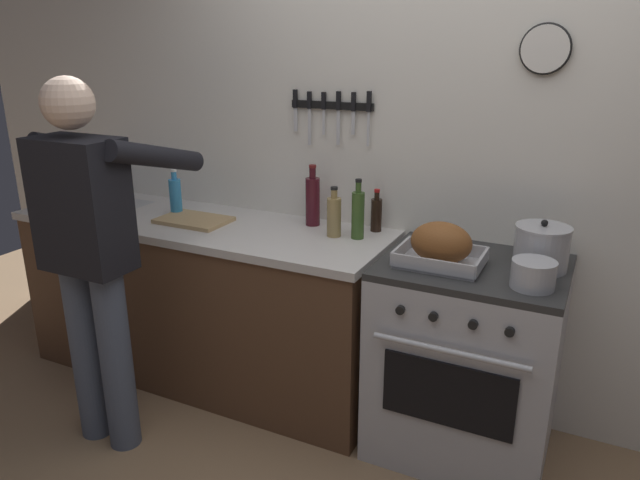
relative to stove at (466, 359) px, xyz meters
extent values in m
cube|color=white|center=(-0.22, 0.36, 0.85)|extent=(6.00, 0.10, 2.60)
cube|color=black|center=(-0.80, 0.30, 1.04)|extent=(0.43, 0.02, 0.04)
cube|color=silver|center=(-1.00, 0.29, 0.96)|extent=(0.02, 0.00, 0.12)
cube|color=black|center=(-1.00, 0.29, 1.06)|extent=(0.02, 0.02, 0.09)
cube|color=silver|center=(-0.92, 0.29, 0.93)|extent=(0.02, 0.00, 0.18)
cube|color=black|center=(-0.92, 0.29, 1.06)|extent=(0.02, 0.02, 0.08)
cube|color=silver|center=(-0.84, 0.29, 0.96)|extent=(0.01, 0.00, 0.12)
cube|color=black|center=(-0.84, 0.29, 1.06)|extent=(0.02, 0.02, 0.08)
cube|color=silver|center=(-0.76, 0.29, 0.93)|extent=(0.02, 0.00, 0.17)
cube|color=black|center=(-0.76, 0.29, 1.06)|extent=(0.02, 0.02, 0.09)
cube|color=silver|center=(-0.68, 0.29, 0.96)|extent=(0.02, 0.00, 0.11)
cube|color=black|center=(-0.68, 0.29, 1.06)|extent=(0.02, 0.02, 0.09)
cube|color=silver|center=(-0.60, 0.29, 0.94)|extent=(0.01, 0.00, 0.16)
cube|color=black|center=(-0.60, 0.29, 1.07)|extent=(0.02, 0.02, 0.10)
cylinder|color=white|center=(0.15, 0.29, 1.30)|extent=(0.19, 0.02, 0.19)
torus|color=black|center=(0.15, 0.29, 1.30)|extent=(0.20, 0.02, 0.20)
cube|color=brown|center=(-1.42, 0.00, -0.02)|extent=(2.00, 0.62, 0.86)
cube|color=silver|center=(-1.42, 0.00, 0.43)|extent=(2.03, 0.65, 0.04)
cube|color=#B2B5B7|center=(-2.10, 0.02, 0.39)|extent=(0.44, 0.36, 0.11)
cube|color=#BCBCC1|center=(0.00, 0.00, -0.02)|extent=(0.76, 0.62, 0.87)
cube|color=black|center=(0.00, -0.31, 0.00)|extent=(0.53, 0.01, 0.28)
cube|color=#2D2D2D|center=(0.00, 0.00, 0.43)|extent=(0.76, 0.62, 0.03)
cylinder|color=black|center=(-0.21, -0.32, 0.33)|extent=(0.04, 0.02, 0.04)
cylinder|color=black|center=(-0.08, -0.32, 0.33)|extent=(0.04, 0.02, 0.04)
cylinder|color=black|center=(0.08, -0.32, 0.33)|extent=(0.04, 0.02, 0.04)
cylinder|color=black|center=(0.21, -0.32, 0.33)|extent=(0.04, 0.02, 0.04)
cylinder|color=silver|center=(0.00, -0.34, 0.21)|extent=(0.61, 0.02, 0.02)
cylinder|color=#4C566B|center=(-1.58, -0.67, -0.02)|extent=(0.14, 0.14, 0.86)
cylinder|color=#4C566B|center=(-1.40, -0.67, -0.02)|extent=(0.14, 0.14, 0.86)
cube|color=black|center=(-1.49, -0.67, 0.69)|extent=(0.38, 0.22, 0.56)
sphere|color=beige|center=(-1.49, -0.67, 1.10)|extent=(0.21, 0.21, 0.21)
cylinder|color=black|center=(-1.70, -0.43, 0.87)|extent=(0.09, 0.55, 0.22)
cylinder|color=black|center=(-1.28, -0.43, 0.87)|extent=(0.09, 0.55, 0.22)
cube|color=#B7B7BC|center=(-0.13, -0.07, 0.46)|extent=(0.34, 0.25, 0.01)
cube|color=#B7B7BC|center=(-0.13, -0.20, 0.49)|extent=(0.34, 0.01, 0.05)
cube|color=#B7B7BC|center=(-0.13, 0.05, 0.49)|extent=(0.34, 0.01, 0.05)
cube|color=#B7B7BC|center=(-0.30, -0.07, 0.49)|extent=(0.01, 0.25, 0.05)
cube|color=#B7B7BC|center=(0.04, -0.07, 0.49)|extent=(0.01, 0.25, 0.05)
ellipsoid|color=brown|center=(-0.13, -0.07, 0.55)|extent=(0.25, 0.18, 0.17)
cylinder|color=#B7B7BC|center=(0.25, 0.07, 0.53)|extent=(0.22, 0.22, 0.17)
cylinder|color=#B2B2B7|center=(0.25, 0.07, 0.62)|extent=(0.22, 0.22, 0.01)
sphere|color=black|center=(0.25, 0.07, 0.64)|extent=(0.03, 0.03, 0.03)
cylinder|color=#B7B7BC|center=(0.25, -0.15, 0.50)|extent=(0.17, 0.17, 0.11)
cube|color=tan|center=(-1.43, -0.03, 0.46)|extent=(0.36, 0.24, 0.02)
cylinder|color=#338CCC|center=(-1.60, 0.04, 0.55)|extent=(0.06, 0.06, 0.19)
cylinder|color=#338CCC|center=(-1.60, 0.04, 0.66)|extent=(0.03, 0.03, 0.04)
cylinder|color=white|center=(-1.60, 0.04, 0.69)|extent=(0.03, 0.03, 0.01)
cylinder|color=black|center=(-0.53, 0.25, 0.53)|extent=(0.05, 0.05, 0.16)
cylinder|color=black|center=(-0.53, 0.25, 0.63)|extent=(0.02, 0.02, 0.04)
cylinder|color=#B21919|center=(-0.53, 0.25, 0.65)|extent=(0.03, 0.03, 0.01)
cylinder|color=#47141E|center=(-0.86, 0.20, 0.57)|extent=(0.07, 0.07, 0.24)
cylinder|color=#47141E|center=(-0.86, 0.20, 0.72)|extent=(0.03, 0.03, 0.05)
cylinder|color=maroon|center=(-0.86, 0.20, 0.75)|extent=(0.04, 0.04, 0.01)
cylinder|color=#997F4C|center=(-0.69, 0.08, 0.54)|extent=(0.07, 0.07, 0.19)
cylinder|color=#997F4C|center=(-0.69, 0.08, 0.66)|extent=(0.03, 0.03, 0.04)
cylinder|color=black|center=(-0.69, 0.08, 0.68)|extent=(0.03, 0.03, 0.01)
cylinder|color=#385623|center=(-0.57, 0.10, 0.56)|extent=(0.06, 0.06, 0.22)
cylinder|color=#385623|center=(-0.57, 0.10, 0.70)|extent=(0.03, 0.03, 0.05)
cylinder|color=black|center=(-0.57, 0.10, 0.73)|extent=(0.03, 0.03, 0.01)
camera|label=1|loc=(0.44, -2.36, 1.34)|focal=33.25mm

